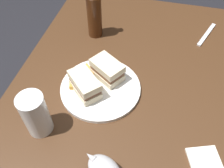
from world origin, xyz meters
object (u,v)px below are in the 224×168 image
sandwich_half_right (85,85)px  fork (207,34)px  plate (101,88)px  napkin (206,165)px  pint_glass (36,116)px  sandwich_half_left (107,70)px  cider_bottle (94,12)px

sandwich_half_right → fork: size_ratio=0.75×
sandwich_half_right → plate: bearing=-55.5°
sandwich_half_right → napkin: 0.44m
plate → pint_glass: pint_glass is taller
napkin → fork: 0.60m
sandwich_half_left → fork: size_ratio=0.75×
sandwich_half_left → napkin: bearing=-125.5°
cider_bottle → fork: 0.50m
cider_bottle → napkin: cider_bottle is taller
plate → napkin: (-0.20, -0.36, -0.00)m
sandwich_half_right → cider_bottle: size_ratio=0.49×
cider_bottle → fork: (0.11, -0.48, -0.11)m
cider_bottle → pint_glass: bearing=175.7°
plate → pint_glass: bearing=144.0°
plate → napkin: 0.42m
pint_glass → fork: bearing=-40.6°
sandwich_half_right → cider_bottle: cider_bottle is taller
sandwich_half_left → sandwich_half_right: bearing=146.0°
plate → cider_bottle: bearing=19.4°
sandwich_half_right → cider_bottle: (0.33, 0.06, 0.06)m
napkin → fork: size_ratio=0.61×
sandwich_half_right → pint_glass: bearing=149.5°
pint_glass → napkin: (-0.00, -0.51, -0.06)m
sandwich_half_right → fork: (0.44, -0.42, -0.05)m
sandwich_half_right → cider_bottle: bearing=10.3°
napkin → fork: napkin is taller
sandwich_half_left → cider_bottle: (0.24, 0.12, 0.06)m
sandwich_half_left → sandwich_half_right: size_ratio=1.00×
plate → sandwich_half_right: (-0.03, 0.04, 0.04)m
plate → sandwich_half_right: size_ratio=2.11×
cider_bottle → napkin: bearing=-136.5°
cider_bottle → fork: cider_bottle is taller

